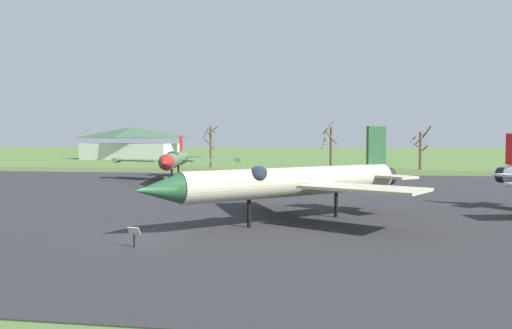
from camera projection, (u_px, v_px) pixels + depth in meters
ground_plane at (157, 237)px, 24.01m from camera, size 600.00×600.00×0.00m
asphalt_apron at (228, 197)px, 40.74m from camera, size 83.22×56.47×0.05m
grass_verge_strip at (274, 171)px, 74.55m from camera, size 143.22×12.00×0.06m
jet_fighter_front_left at (175, 160)px, 57.56m from camera, size 15.81×18.20×5.41m
info_placard_front_left at (166, 181)px, 49.50m from camera, size 0.51×0.31×1.08m
jet_fighter_rear_center at (290, 181)px, 27.84m from camera, size 14.88×14.33×5.66m
info_placard_rear_center at (134, 235)px, 21.48m from camera, size 0.55×0.27×0.95m
bare_tree_far_left at (210, 145)px, 85.81m from camera, size 2.24×2.27×7.30m
bare_tree_left_of_center at (330, 146)px, 77.96m from camera, size 2.56×2.68×7.89m
bare_tree_center at (421, 148)px, 79.65m from camera, size 3.33×2.93×7.19m
visitor_building at (131, 143)px, 123.64m from camera, size 25.56×14.06×8.19m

